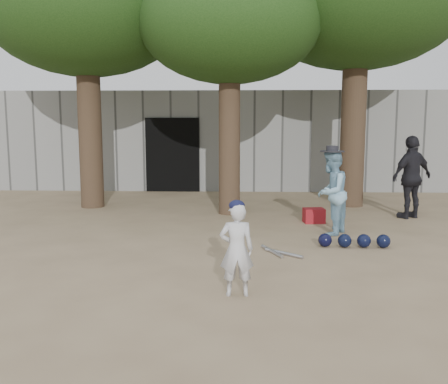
{
  "coord_description": "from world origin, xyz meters",
  "views": [
    {
      "loc": [
        0.91,
        -7.02,
        2.09
      ],
      "look_at": [
        0.6,
        1.0,
        0.95
      ],
      "focal_mm": 40.0,
      "sensor_mm": 36.0,
      "label": 1
    }
  ],
  "objects_px": {
    "boy_player": "(237,250)",
    "red_bag": "(314,216)",
    "spectator_blue": "(331,192)",
    "spectator_dark": "(412,177)"
  },
  "relations": [
    {
      "from": "spectator_blue",
      "to": "boy_player",
      "type": "bearing_deg",
      "value": 3.09
    },
    {
      "from": "boy_player",
      "to": "spectator_blue",
      "type": "xyz_separation_m",
      "value": [
        1.7,
        3.37,
        0.22
      ]
    },
    {
      "from": "red_bag",
      "to": "spectator_blue",
      "type": "bearing_deg",
      "value": -82.2
    },
    {
      "from": "boy_player",
      "to": "spectator_dark",
      "type": "relative_size",
      "value": 0.63
    },
    {
      "from": "spectator_dark",
      "to": "spectator_blue",
      "type": "bearing_deg",
      "value": 11.23
    },
    {
      "from": "spectator_blue",
      "to": "spectator_dark",
      "type": "relative_size",
      "value": 0.88
    },
    {
      "from": "boy_player",
      "to": "red_bag",
      "type": "bearing_deg",
      "value": -113.67
    },
    {
      "from": "boy_player",
      "to": "spectator_blue",
      "type": "bearing_deg",
      "value": -121.18
    },
    {
      "from": "spectator_blue",
      "to": "spectator_dark",
      "type": "distance_m",
      "value": 2.62
    },
    {
      "from": "boy_player",
      "to": "red_bag",
      "type": "xyz_separation_m",
      "value": [
        1.55,
        4.45,
        -0.42
      ]
    }
  ]
}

